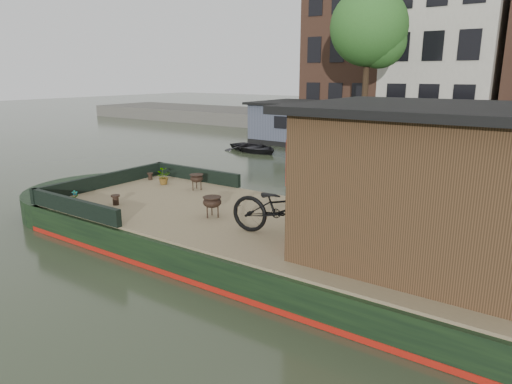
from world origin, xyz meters
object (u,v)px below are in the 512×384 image
Objects in this scene: cabin at (430,182)px; bicycle at (284,208)px; brazier_rear at (197,182)px; dinghy at (254,145)px; brazier_front at (212,207)px.

cabin reaches higher than bicycle.
cabin is 6.15m from brazier_rear.
bicycle is 0.70× the size of dinghy.
bicycle is 5.08× the size of brazier_rear.
bicycle is at bearing -124.87° from dinghy.
cabin reaches higher than brazier_rear.
brazier_front reaches higher than brazier_rear.
bicycle is 4.02m from brazier_rear.
cabin is 2.50m from bicycle.
cabin is at bearing -85.00° from bicycle.
brazier_front is (-1.81, 0.17, -0.32)m from bicycle.
brazier_rear is (-5.96, 1.14, -1.03)m from cabin.
brazier_rear is (-3.62, 1.71, -0.33)m from bicycle.
bicycle is (-2.33, -0.56, -0.69)m from cabin.
dinghy is (-4.46, 8.91, -0.55)m from brazier_rear.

